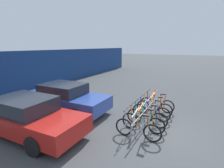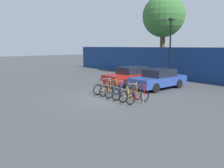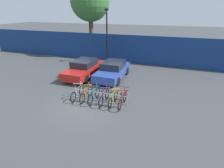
# 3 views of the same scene
# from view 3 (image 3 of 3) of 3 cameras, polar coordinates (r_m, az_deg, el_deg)

# --- Properties ---
(ground_plane) EXTENTS (120.00, 120.00, 0.00)m
(ground_plane) POSITION_cam_3_polar(r_m,az_deg,el_deg) (10.72, -8.48, -6.48)
(ground_plane) COLOR #424447
(hoarding_wall) EXTENTS (36.00, 0.16, 2.90)m
(hoarding_wall) POSITION_cam_3_polar(r_m,az_deg,el_deg) (18.63, 4.99, 11.28)
(hoarding_wall) COLOR navy
(hoarding_wall) RESTS_ON ground
(bike_rack) EXTENTS (3.52, 0.04, 0.57)m
(bike_rack) POSITION_cam_3_polar(r_m,az_deg,el_deg) (10.77, -3.96, -3.18)
(bike_rack) COLOR gray
(bike_rack) RESTS_ON ground
(bicycle_silver) EXTENTS (0.68, 1.71, 1.05)m
(bicycle_silver) POSITION_cam_3_polar(r_m,az_deg,el_deg) (11.33, -11.18, -2.81)
(bicycle_silver) COLOR black
(bicycle_silver) RESTS_ON ground
(bicycle_orange) EXTENTS (0.68, 1.71, 1.05)m
(bicycle_orange) POSITION_cam_3_polar(r_m,az_deg,el_deg) (11.05, -8.41, -3.30)
(bicycle_orange) COLOR black
(bicycle_orange) RESTS_ON ground
(bicycle_teal) EXTENTS (0.68, 1.71, 1.05)m
(bicycle_teal) POSITION_cam_3_polar(r_m,az_deg,el_deg) (10.83, -5.91, -3.74)
(bicycle_teal) COLOR black
(bicycle_teal) RESTS_ON ground
(bicycle_purple) EXTENTS (0.68, 1.71, 1.05)m
(bicycle_purple) POSITION_cam_3_polar(r_m,az_deg,el_deg) (10.58, -2.57, -4.30)
(bicycle_purple) COLOR black
(bicycle_purple) RESTS_ON ground
(bicycle_yellow) EXTENTS (0.68, 1.71, 1.05)m
(bicycle_yellow) POSITION_cam_3_polar(r_m,az_deg,el_deg) (10.40, 0.35, -4.79)
(bicycle_yellow) COLOR black
(bicycle_yellow) RESTS_ON ground
(bicycle_red) EXTENTS (0.68, 1.71, 1.05)m
(bicycle_red) POSITION_cam_3_polar(r_m,az_deg,el_deg) (10.25, 3.42, -5.28)
(bicycle_red) COLOR black
(bicycle_red) RESTS_ON ground
(car_red) EXTENTS (1.91, 4.57, 1.40)m
(car_red) POSITION_cam_3_polar(r_m,az_deg,el_deg) (14.97, -9.06, 5.11)
(car_red) COLOR red
(car_red) RESTS_ON ground
(car_blue) EXTENTS (1.91, 4.42, 1.40)m
(car_blue) POSITION_cam_3_polar(r_m,az_deg,el_deg) (14.31, 0.29, 4.56)
(car_blue) COLOR #2D479E
(car_blue) RESTS_ON ground
(lamp_post) EXTENTS (0.24, 0.44, 5.35)m
(lamp_post) POSITION_cam_3_polar(r_m,az_deg,el_deg) (17.99, -1.67, 16.00)
(lamp_post) COLOR black
(lamp_post) RESTS_ON ground
(tree_behind_hoarding) EXTENTS (4.35, 4.35, 8.28)m
(tree_behind_hoarding) POSITION_cam_3_polar(r_m,az_deg,el_deg) (21.66, -7.21, 25.07)
(tree_behind_hoarding) COLOR brown
(tree_behind_hoarding) RESTS_ON ground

